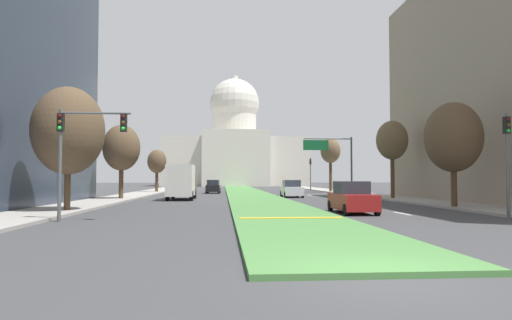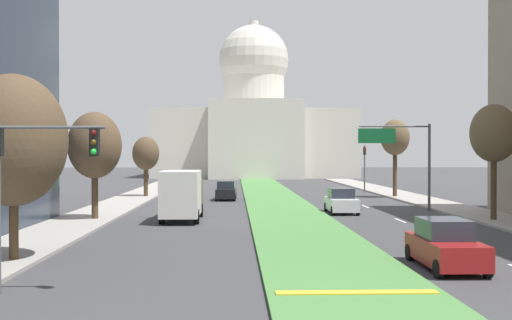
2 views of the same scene
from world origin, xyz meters
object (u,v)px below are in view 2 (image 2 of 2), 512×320
(traffic_light_far_right, at_px, (365,162))
(box_truck_delivery, at_px, (182,194))
(street_tree_left_near, at_px, (13,140))
(street_tree_right_far, at_px, (395,138))
(traffic_light_near_left, at_px, (26,169))
(street_tree_left_far, at_px, (146,154))
(sedan_midblock, at_px, (341,202))
(capitol_building, at_px, (254,127))
(street_tree_right_mid, at_px, (494,134))
(sedan_distant, at_px, (226,191))
(overhead_guide_sign, at_px, (403,149))
(street_tree_left_mid, at_px, (95,146))
(sedan_lead_stopped, at_px, (445,245))

(traffic_light_far_right, distance_m, box_truck_delivery, 32.95)
(street_tree_left_near, distance_m, street_tree_right_far, 42.07)
(traffic_light_near_left, bearing_deg, street_tree_left_far, 93.37)
(street_tree_left_far, bearing_deg, sedan_midblock, -44.81)
(street_tree_left_near, height_order, sedan_midblock, street_tree_left_near)
(street_tree_left_near, relative_size, street_tree_right_far, 0.97)
(capitol_building, distance_m, box_truck_delivery, 77.43)
(traffic_light_far_right, bearing_deg, street_tree_right_mid, -86.26)
(capitol_building, relative_size, traffic_light_near_left, 7.03)
(traffic_light_far_right, distance_m, sedan_midblock, 24.32)
(street_tree_left_near, bearing_deg, sedan_distant, 76.34)
(overhead_guide_sign, relative_size, box_truck_delivery, 1.02)
(capitol_building, xyz_separation_m, street_tree_left_far, (-12.29, -56.01, -5.16))
(street_tree_left_far, height_order, sedan_midblock, street_tree_left_far)
(traffic_light_near_left, xyz_separation_m, street_tree_left_mid, (-2.63, 20.41, 0.98))
(traffic_light_far_right, relative_size, sedan_lead_stopped, 1.17)
(capitol_building, height_order, street_tree_left_far, capitol_building)
(traffic_light_near_left, height_order, sedan_midblock, traffic_light_near_left)
(street_tree_right_mid, bearing_deg, sedan_midblock, 146.08)
(capitol_building, bearing_deg, traffic_light_near_left, -95.81)
(street_tree_left_near, bearing_deg, street_tree_right_far, 54.94)
(traffic_light_near_left, distance_m, traffic_light_far_right, 52.26)
(overhead_guide_sign, bearing_deg, street_tree_right_far, 77.35)
(traffic_light_near_left, xyz_separation_m, traffic_light_far_right, (20.59, 48.03, -0.48))
(traffic_light_near_left, bearing_deg, traffic_light_far_right, 66.79)
(overhead_guide_sign, xyz_separation_m, sedan_distant, (-13.31, 11.25, -3.82))
(traffic_light_far_right, height_order, street_tree_right_far, street_tree_right_far)
(traffic_light_near_left, distance_m, street_tree_left_near, 6.04)
(street_tree_left_near, bearing_deg, box_truck_delivery, 70.45)
(capitol_building, relative_size, street_tree_left_far, 6.15)
(overhead_guide_sign, relative_size, sedan_midblock, 1.56)
(street_tree_left_near, bearing_deg, street_tree_left_mid, 91.08)
(traffic_light_near_left, xyz_separation_m, sedan_distant, (5.46, 37.60, -2.97))
(street_tree_right_mid, bearing_deg, street_tree_left_mid, 176.82)
(street_tree_left_mid, bearing_deg, sedan_lead_stopped, -44.80)
(street_tree_left_far, distance_m, box_truck_delivery, 21.54)
(capitol_building, bearing_deg, street_tree_right_far, -78.19)
(street_tree_right_mid, height_order, box_truck_delivery, street_tree_right_mid)
(capitol_building, xyz_separation_m, sedan_midblock, (4.03, -72.22, -8.57))
(traffic_light_far_right, distance_m, street_tree_left_near, 48.37)
(street_tree_right_mid, distance_m, sedan_midblock, 11.34)
(traffic_light_near_left, height_order, street_tree_right_mid, street_tree_right_mid)
(traffic_light_far_right, xyz_separation_m, sedan_distant, (-15.13, -10.43, -2.49))
(sedan_distant, xyz_separation_m, box_truck_delivery, (-2.55, -17.33, 0.85))
(capitol_building, xyz_separation_m, street_tree_left_near, (-12.22, -91.53, -4.63))
(overhead_guide_sign, xyz_separation_m, street_tree_left_near, (-21.12, -20.88, 0.13))
(street_tree_left_near, height_order, box_truck_delivery, street_tree_left_near)
(street_tree_left_near, xyz_separation_m, sedan_distant, (7.81, 32.13, -3.95))
(capitol_building, xyz_separation_m, box_truck_delivery, (-6.97, -76.73, -7.73))
(traffic_light_far_right, relative_size, street_tree_right_mid, 0.70)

